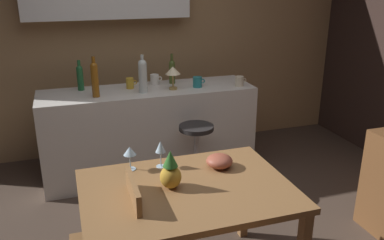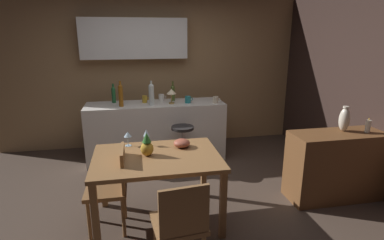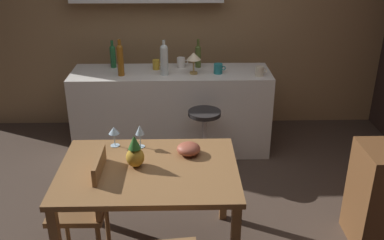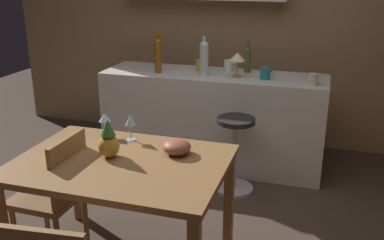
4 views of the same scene
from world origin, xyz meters
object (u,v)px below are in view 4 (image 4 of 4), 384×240
at_px(dining_table, 122,173).
at_px(wine_glass_right, 130,121).
at_px(wine_bottle_olive, 248,58).
at_px(wine_glass_left, 105,118).
at_px(counter_lamp, 237,58).
at_px(wine_bottle_clear, 204,57).
at_px(cup_mustard, 200,65).
at_px(wine_bottle_green, 157,53).
at_px(cup_cream, 313,79).
at_px(cup_teal, 265,74).
at_px(cup_white, 229,65).
at_px(fruit_bowl, 177,147).
at_px(chair_near_window, 56,192).
at_px(bar_stool, 235,153).
at_px(wine_bottle_amber, 158,54).
at_px(pineapple_centerpiece, 109,141).

xyz_separation_m(dining_table, wine_glass_right, (-0.08, 0.33, 0.22)).
bearing_deg(wine_bottle_olive, wine_glass_left, -114.82).
distance_m(wine_glass_right, counter_lamp, 1.40).
height_order(wine_glass_right, wine_bottle_clear, wine_bottle_clear).
bearing_deg(counter_lamp, cup_mustard, 157.41).
xyz_separation_m(wine_bottle_olive, wine_bottle_green, (-0.91, 0.01, 0.00)).
xyz_separation_m(wine_glass_left, cup_cream, (1.32, 1.20, 0.08)).
xyz_separation_m(dining_table, wine_bottle_green, (-0.49, 1.88, 0.38)).
height_order(wine_glass_left, cup_teal, cup_teal).
bearing_deg(cup_white, fruit_bowl, -88.22).
xyz_separation_m(chair_near_window, bar_stool, (0.91, 1.25, -0.13)).
xyz_separation_m(cup_teal, cup_cream, (0.41, -0.09, -0.00)).
xyz_separation_m(wine_bottle_clear, wine_bottle_amber, (-0.44, -0.01, 0.00)).
distance_m(cup_teal, cup_mustard, 0.67).
bearing_deg(wine_bottle_amber, wine_bottle_olive, 18.43).
distance_m(pineapple_centerpiece, counter_lamp, 1.68).
distance_m(bar_stool, pineapple_centerpiece, 1.38).
distance_m(bar_stool, wine_glass_left, 1.24).
bearing_deg(wine_glass_right, fruit_bowl, -19.02).
bearing_deg(wine_glass_left, chair_near_window, -112.47).
relative_size(wine_bottle_green, cup_teal, 2.35).
bearing_deg(wine_glass_left, fruit_bowl, -14.79).
distance_m(wine_glass_left, wine_bottle_amber, 1.27).
bearing_deg(wine_bottle_olive, counter_lamp, -103.05).
height_order(wine_bottle_green, cup_teal, wine_bottle_green).
xyz_separation_m(fruit_bowl, wine_bottle_olive, (0.13, 1.67, 0.25)).
bearing_deg(wine_glass_left, cup_cream, 42.38).
xyz_separation_m(wine_glass_left, wine_glass_right, (0.20, -0.02, 0.01)).
xyz_separation_m(wine_bottle_green, cup_cream, (1.53, -0.33, -0.09)).
bearing_deg(pineapple_centerpiece, wine_bottle_olive, 74.41).
xyz_separation_m(wine_glass_right, fruit_bowl, (0.37, -0.13, -0.09)).
bearing_deg(wine_bottle_amber, bar_stool, -25.82).
bearing_deg(cup_white, wine_bottle_clear, -123.02).
xyz_separation_m(bar_stool, wine_bottle_clear, (-0.40, 0.42, 0.72)).
bearing_deg(counter_lamp, wine_glass_left, -116.75).
relative_size(wine_glass_right, cup_white, 1.51).
distance_m(chair_near_window, fruit_bowl, 0.84).
relative_size(bar_stool, wine_bottle_clear, 1.83).
xyz_separation_m(wine_bottle_olive, cup_cream, (0.62, -0.32, -0.09)).
xyz_separation_m(wine_bottle_clear, counter_lamp, (0.30, 0.02, 0.00)).
relative_size(dining_table, wine_bottle_clear, 3.51).
relative_size(cup_teal, cup_mustard, 1.15).
bearing_deg(wine_bottle_amber, wine_glass_right, -76.93).
distance_m(wine_bottle_green, cup_mustard, 0.48).
relative_size(bar_stool, cup_mustard, 6.08).
height_order(wine_glass_right, cup_cream, cup_cream).
bearing_deg(wine_bottle_olive, cup_cream, -27.14).
distance_m(bar_stool, wine_bottle_amber, 1.18).
xyz_separation_m(wine_bottle_olive, counter_lamp, (-0.05, -0.23, 0.04)).
xyz_separation_m(wine_bottle_olive, cup_mustard, (-0.45, -0.07, -0.08)).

